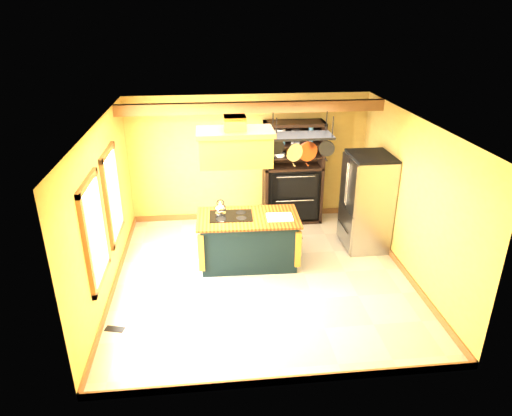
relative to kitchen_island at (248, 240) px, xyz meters
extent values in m
plane|color=beige|center=(0.20, -0.51, -0.47)|extent=(5.00, 5.00, 0.00)
plane|color=white|center=(0.20, -0.51, 2.23)|extent=(5.00, 5.00, 0.00)
cube|color=gold|center=(0.20, 1.99, 0.88)|extent=(5.00, 0.02, 2.70)
cube|color=gold|center=(0.20, -3.01, 0.88)|extent=(5.00, 0.02, 2.70)
cube|color=gold|center=(-2.30, -0.51, 0.88)|extent=(0.02, 5.00, 2.70)
cube|color=gold|center=(2.70, -0.51, 0.88)|extent=(0.02, 5.00, 2.70)
cube|color=#98632F|center=(0.20, 1.19, 2.12)|extent=(5.00, 0.15, 0.20)
cube|color=#98632F|center=(-2.27, -1.31, 0.93)|extent=(0.06, 1.06, 1.56)
cube|color=white|center=(-2.25, -1.31, 0.93)|extent=(0.02, 0.85, 1.34)
cube|color=#98632F|center=(-2.27, 0.09, 0.93)|extent=(0.06, 1.06, 1.56)
cube|color=white|center=(-2.25, 0.09, 0.93)|extent=(0.02, 0.85, 1.34)
cube|color=black|center=(0.00, 0.00, -0.03)|extent=(1.67, 0.94, 0.88)
cube|color=brown|center=(0.00, 0.00, 0.43)|extent=(1.82, 1.04, 0.04)
cube|color=black|center=(-0.30, 0.06, 0.46)|extent=(0.76, 0.54, 0.01)
ellipsoid|color=silver|center=(-0.47, 0.18, 0.56)|extent=(0.20, 0.20, 0.16)
cube|color=white|center=(0.55, -0.09, 0.46)|extent=(0.46, 0.36, 0.02)
cube|color=#AD8A2B|center=(-0.20, 0.00, 1.68)|extent=(1.18, 0.63, 0.50)
cube|color=#98632F|center=(-0.20, 0.00, 1.97)|extent=(1.25, 0.71, 0.08)
cube|color=#AD8A2B|center=(-0.20, 0.00, 2.08)|extent=(0.35, 0.35, 0.30)
cube|color=black|center=(0.90, 0.00, 1.88)|extent=(1.01, 0.51, 0.04)
cylinder|color=black|center=(0.45, -0.20, 2.05)|extent=(0.02, 0.02, 0.35)
cylinder|color=black|center=(1.36, 0.20, 2.05)|extent=(0.02, 0.02, 0.35)
cylinder|color=black|center=(0.50, 0.10, 1.68)|extent=(0.26, 0.03, 0.26)
cylinder|color=silver|center=(0.77, -0.10, 1.63)|extent=(0.30, 0.04, 0.30)
cylinder|color=#BF502F|center=(1.04, 0.10, 1.58)|extent=(0.34, 0.03, 0.34)
cylinder|color=black|center=(1.31, -0.10, 1.68)|extent=(0.26, 0.04, 0.26)
cube|color=#94979C|center=(2.30, 0.44, 0.43)|extent=(0.75, 0.92, 1.80)
cube|color=#94979C|center=(1.91, 0.21, 0.83)|extent=(0.03, 0.44, 0.97)
cube|color=#94979C|center=(1.91, 0.67, 0.83)|extent=(0.03, 0.44, 0.97)
cube|color=#94979C|center=(1.91, 0.44, -0.06)|extent=(0.03, 0.88, 0.76)
cube|color=black|center=(2.30, 0.44, -0.44)|extent=(0.71, 0.87, 0.06)
cube|color=black|center=(1.11, 1.94, 0.62)|extent=(1.23, 0.06, 2.18)
cube|color=black|center=(0.52, 1.71, 0.62)|extent=(0.06, 0.52, 2.18)
cube|color=black|center=(1.69, 1.71, 0.62)|extent=(0.06, 0.52, 2.18)
cube|color=black|center=(1.11, 1.71, 0.76)|extent=(1.23, 0.52, 0.05)
cube|color=black|center=(1.11, 1.74, 0.18)|extent=(1.11, 0.42, 1.17)
cube|color=black|center=(1.11, 1.43, 0.43)|extent=(0.96, 0.04, 0.52)
cube|color=black|center=(1.11, 1.43, -0.09)|extent=(0.96, 0.04, 0.47)
cube|color=black|center=(1.11, 1.71, 1.00)|extent=(1.11, 0.46, 0.02)
cube|color=black|center=(1.11, 1.71, 1.26)|extent=(1.11, 0.46, 0.02)
cube|color=black|center=(1.11, 1.71, 1.50)|extent=(1.11, 0.46, 0.02)
cylinder|color=white|center=(0.81, 1.66, 1.05)|extent=(0.22, 0.22, 0.07)
cylinder|color=#458AC2|center=(1.44, 1.66, 1.36)|extent=(0.10, 0.10, 0.17)
cube|color=black|center=(-2.10, -1.69, -0.46)|extent=(0.30, 0.18, 0.01)
camera|label=1|loc=(-0.63, -7.23, 3.81)|focal=32.00mm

